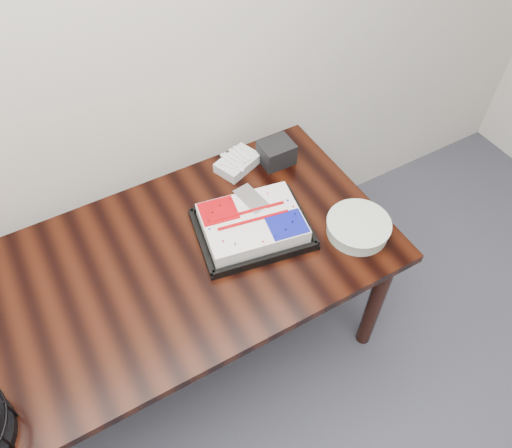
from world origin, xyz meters
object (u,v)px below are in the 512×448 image
table (165,280)px  plate_stack (358,227)px  cake_tray (252,225)px  napkin_box (276,153)px

table → plate_stack: bearing=-17.1°
table → cake_tray: (0.38, -0.02, 0.13)m
table → cake_tray: size_ratio=3.65×
cake_tray → napkin_box: (0.29, 0.30, 0.01)m
cake_tray → napkin_box: bearing=45.9°
cake_tray → table: bearing=177.1°
table → cake_tray: 0.40m
cake_tray → plate_stack: bearing=-30.1°
napkin_box → table: bearing=-157.3°
table → napkin_box: bearing=22.7°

